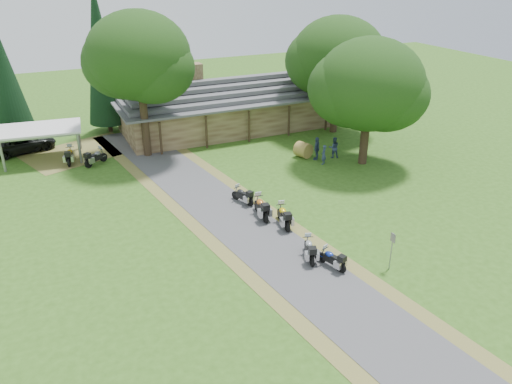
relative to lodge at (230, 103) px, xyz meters
name	(u,v)px	position (x,y,z in m)	size (l,w,h in m)	color
ground	(295,268)	(-6.00, -24.00, -2.45)	(120.00, 120.00, 0.00)	#305517
driveway	(255,235)	(-6.50, -20.00, -2.45)	(46.00, 46.00, 0.00)	#404042
lodge	(230,103)	(0.00, 0.00, 0.00)	(21.40, 9.40, 4.90)	brown
carport	(43,144)	(-16.96, -1.62, -1.10)	(6.21, 4.14, 2.69)	silver
car_dark_suv	(22,139)	(-18.48, 1.10, -1.35)	(5.77, 2.45, 2.21)	black
motorcycle_row_a	(332,258)	(-4.24, -24.77, -1.87)	(1.69, 0.55, 1.16)	navy
motorcycle_row_b	(310,248)	(-4.86, -23.52, -1.81)	(1.86, 0.61, 1.27)	#9B9EA3
motorcycle_row_c	(284,215)	(-4.40, -19.61, -1.75)	(2.05, 0.67, 1.40)	yellow
motorcycle_row_d	(261,206)	(-5.17, -18.02, -1.73)	(2.12, 0.69, 1.45)	#C5671F
motorcycle_row_e	(243,195)	(-5.46, -15.70, -1.85)	(1.77, 0.58, 1.21)	black
motorcycle_carport_a	(70,155)	(-15.15, -3.29, -1.75)	(2.05, 0.67, 1.41)	gold
motorcycle_carport_b	(96,156)	(-13.32, -4.49, -1.77)	(1.99, 0.65, 1.36)	slate
person_a	(324,153)	(3.16, -11.94, -1.52)	(0.53, 0.38, 1.86)	#313F5D
person_b	(334,146)	(4.68, -11.05, -1.43)	(0.58, 0.42, 2.05)	#313F5D
person_c	(317,146)	(3.19, -10.84, -1.33)	(0.64, 0.46, 2.24)	#313F5D
hay_bale	(303,150)	(2.47, -9.90, -1.83)	(1.25, 1.25, 1.14)	olive
sign_post	(391,251)	(-1.55, -26.19, -1.36)	(0.39, 0.07, 2.17)	gray
oak_lodge_left	(140,76)	(-9.10, -4.17, 4.14)	(8.02, 8.02, 13.17)	#143710
oak_lodge_right	(337,72)	(8.38, -5.24, 3.16)	(8.44, 8.44, 11.22)	#143710
oak_driveway	(368,100)	(6.13, -13.07, 2.68)	(8.21, 8.21, 10.25)	#143710
cedar_near	(102,59)	(-10.80, 3.66, 4.29)	(3.57, 3.57, 13.49)	black
cedar_far	(6,83)	(-18.88, 4.88, 2.63)	(3.48, 3.48, 10.17)	black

